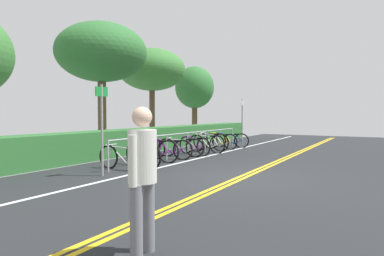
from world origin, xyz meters
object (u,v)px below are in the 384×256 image
Objects in this scene: bicycle_1 at (143,155)px; tree_far_right at (152,70)px; bicycle_0 at (123,158)px; bicycle_2 at (154,151)px; bicycle_6 at (207,143)px; bicycle_7 at (211,142)px; tree_extra at (195,88)px; sign_post_far at (242,118)px; bicycle_4 at (181,147)px; bike_rack at (188,138)px; bicycle_9 at (230,140)px; sign_post_near at (102,121)px; bicycle_8 at (221,141)px; tree_mid at (101,53)px; pedestrian at (142,171)px; bicycle_3 at (169,149)px; bicycle_5 at (194,146)px.

bicycle_1 is 0.34× the size of tree_far_right.
bicycle_2 reaches higher than bicycle_0.
bicycle_2 reaches higher than bicycle_6.
tree_extra reaches higher than bicycle_7.
bicycle_0 is at bearing 178.74° from sign_post_far.
bicycle_4 is at bearing -153.87° from tree_extra.
tree_far_right is at bearing 50.71° from bike_rack.
sign_post_far is (8.59, -0.19, 1.02)m from bicycle_0.
sign_post_near is at bearing -179.37° from bicycle_9.
tree_extra is (12.52, 4.34, 1.77)m from sign_post_near.
bicycle_0 is 8.83m from tree_far_right.
bike_rack is 4.97m from sign_post_far.
bike_rack is at bearing -179.80° from bicycle_8.
tree_mid reaches higher than sign_post_near.
bicycle_1 is 0.72× the size of sign_post_far.
pedestrian is (-5.19, -4.02, 0.61)m from bicycle_1.
bicycle_6 is 2.36m from bicycle_9.
bicycle_4 is (2.54, 0.22, -0.01)m from bicycle_1.
pedestrian reaches higher than bicycle_4.
bicycle_3 is at bearing 179.47° from bicycle_8.
bicycle_2 is 1.08× the size of bicycle_5.
tree_extra reaches higher than bicycle_2.
bicycle_2 is 0.36× the size of tree_far_right.
tree_far_right is at bearing 47.24° from bicycle_4.
tree_extra is at bearing 22.15° from bicycle_2.
bicycle_9 is 6.83m from tree_mid.
bicycle_9 is at bearing -7.25° from bicycle_7.
sign_post_far reaches higher than bicycle_7.
bicycle_3 is 0.97× the size of bicycle_9.
pedestrian is 0.33× the size of tree_mid.
bicycle_0 is 1.46m from sign_post_near.
bicycle_1 is 0.71× the size of sign_post_near.
bicycle_9 is at bearing 18.92° from pedestrian.
bike_rack is 0.49m from bicycle_4.
tree_far_right is (3.70, 4.00, 3.44)m from bicycle_4.
pedestrian is at bearing -152.58° from tree_extra.
bicycle_1 is 0.92× the size of bicycle_6.
bicycle_1 is 0.96m from bicycle_2.
bicycle_5 is at bearing -5.04° from bike_rack.
bike_rack is 3.69m from bicycle_0.
bicycle_5 is at bearing -64.77° from tree_mid.
pedestrian is at bearing -142.25° from bicycle_1.
sign_post_near is (-1.77, -0.08, 1.04)m from bicycle_1.
sign_post_far is at bearing 0.04° from sign_post_near.
tree_extra is at bearing 26.13° from bicycle_4.
bicycle_0 is 1.02× the size of bicycle_2.
bicycle_7 is 7.61m from tree_extra.
sign_post_far is 0.47× the size of tree_far_right.
bicycle_7 is 1.00× the size of bicycle_8.
pedestrian is (-11.73, -4.02, 0.62)m from bicycle_9.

